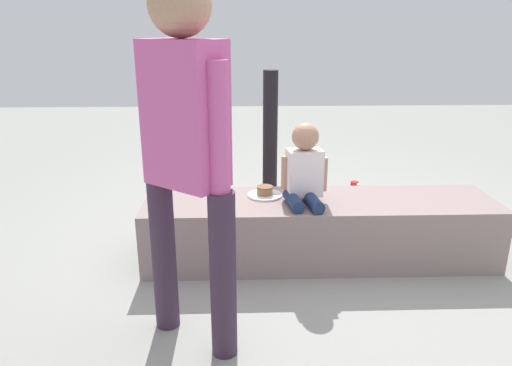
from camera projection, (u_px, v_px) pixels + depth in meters
name	position (u px, v px, depth m)	size (l,w,h in m)	color
ground_plane	(318.00, 258.00, 3.08)	(12.00, 12.00, 0.00)	gray
concrete_ledge	(319.00, 229.00, 3.02)	(2.18, 0.53, 0.40)	gray
child_seated	(304.00, 168.00, 2.86)	(0.28, 0.33, 0.48)	navy
adult_standing	(186.00, 138.00, 1.99)	(0.41, 0.36, 1.63)	#372439
cake_plate	(265.00, 193.00, 3.02)	(0.22, 0.22, 0.07)	white
gift_bag	(215.00, 185.00, 4.01)	(0.21, 0.10, 0.34)	#B259BF
railing_post	(270.00, 164.00, 3.63)	(0.36, 0.36, 1.12)	black
water_bottle_near_gift	(358.00, 196.00, 3.94)	(0.07, 0.07, 0.19)	silver
water_bottle_far_side	(304.00, 212.00, 3.55)	(0.06, 0.06, 0.23)	silver
party_cup_red	(354.00, 187.00, 4.27)	(0.07, 0.07, 0.10)	red
handbag_black_leather	(200.00, 204.00, 3.65)	(0.27, 0.12, 0.34)	black
handbag_brown_canvas	(303.00, 185.00, 4.13)	(0.29, 0.13, 0.31)	brown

